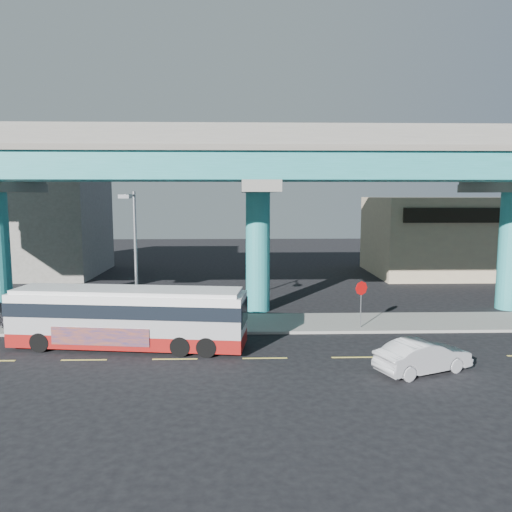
{
  "coord_description": "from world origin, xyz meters",
  "views": [
    {
      "loc": [
        -1.03,
        -21.8,
        7.27
      ],
      "look_at": [
        -0.27,
        4.0,
        4.07
      ],
      "focal_mm": 35.0,
      "sensor_mm": 36.0,
      "label": 1
    }
  ],
  "objects_px": {
    "stop_sign": "(361,294)",
    "street_lamp": "(133,242)",
    "transit_bus": "(129,315)",
    "sedan": "(423,356)"
  },
  "relations": [
    {
      "from": "sedan",
      "to": "stop_sign",
      "type": "bearing_deg",
      "value": -12.73
    },
    {
      "from": "transit_bus",
      "to": "street_lamp",
      "type": "xyz_separation_m",
      "value": [
        -0.12,
        1.98,
        3.34
      ]
    },
    {
      "from": "sedan",
      "to": "transit_bus",
      "type": "bearing_deg",
      "value": 51.85
    },
    {
      "from": "transit_bus",
      "to": "street_lamp",
      "type": "bearing_deg",
      "value": 100.72
    },
    {
      "from": "transit_bus",
      "to": "stop_sign",
      "type": "distance_m",
      "value": 12.07
    },
    {
      "from": "sedan",
      "to": "street_lamp",
      "type": "xyz_separation_m",
      "value": [
        -12.92,
        5.68,
        4.23
      ]
    },
    {
      "from": "sedan",
      "to": "stop_sign",
      "type": "distance_m",
      "value": 6.62
    },
    {
      "from": "stop_sign",
      "to": "transit_bus",
      "type": "bearing_deg",
      "value": -168.72
    },
    {
      "from": "sedan",
      "to": "street_lamp",
      "type": "relative_size",
      "value": 0.6
    },
    {
      "from": "stop_sign",
      "to": "street_lamp",
      "type": "bearing_deg",
      "value": -178.17
    }
  ]
}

